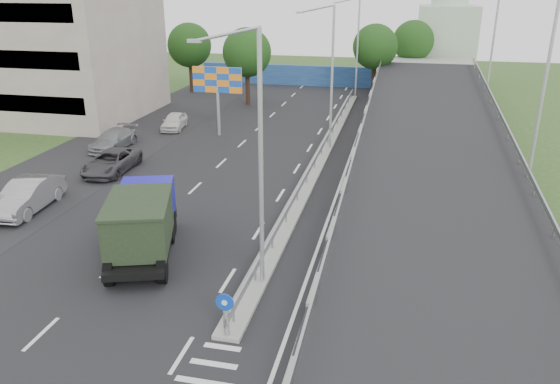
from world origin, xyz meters
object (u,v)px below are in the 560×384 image
(parked_car_d, at_px, (113,139))
(parked_car_e, at_px, (174,121))
(church, at_px, (446,37))
(lamp_post_mid, at_px, (330,71))
(sign_bollard, at_px, (226,314))
(parked_car_c, at_px, (111,162))
(lamp_post_far, at_px, (356,42))
(dump_truck, at_px, (142,221))
(parked_car_b, at_px, (27,196))
(lamp_post_near, at_px, (256,149))
(billboard, at_px, (217,84))

(parked_car_d, xyz_separation_m, parked_car_e, (2.12, 6.44, -0.02))
(church, bearing_deg, lamp_post_mid, -106.22)
(sign_bollard, distance_m, parked_car_c, 20.20)
(lamp_post_far, relative_size, dump_truck, 1.40)
(sign_bollard, height_order, parked_car_b, sign_bollard)
(dump_truck, relative_size, parked_car_e, 1.79)
(lamp_post_mid, bearing_deg, lamp_post_near, -90.00)
(billboard, distance_m, parked_car_d, 9.09)
(billboard, bearing_deg, parked_car_b, -106.59)
(lamp_post_near, bearing_deg, parked_car_e, 120.25)
(lamp_post_mid, relative_size, church, 0.73)
(church, relative_size, billboard, 2.51)
(billboard, relative_size, parked_car_b, 1.07)
(sign_bollard, relative_size, parked_car_b, 0.32)
(parked_car_b, bearing_deg, dump_truck, -25.92)
(lamp_post_far, xyz_separation_m, church, (9.89, 14.00, -0.50))
(lamp_post_near, xyz_separation_m, dump_truck, (-5.75, 1.51, -4.16))
(lamp_post_near, relative_size, billboard, 1.83)
(billboard, height_order, parked_car_e, billboard)
(sign_bollard, height_order, billboard, billboard)
(parked_car_c, distance_m, parked_car_e, 11.40)
(lamp_post_mid, relative_size, dump_truck, 1.40)
(sign_bollard, bearing_deg, parked_car_d, 127.07)
(sign_bollard, bearing_deg, church, 80.19)
(church, height_order, parked_car_c, church)
(lamp_post_mid, relative_size, lamp_post_far, 1.00)
(parked_car_e, bearing_deg, parked_car_c, -96.58)
(lamp_post_mid, height_order, church, church)
(lamp_post_near, relative_size, church, 0.73)
(lamp_post_near, xyz_separation_m, lamp_post_mid, (0.00, 20.00, 0.00))
(lamp_post_mid, relative_size, parked_car_d, 2.07)
(sign_bollard, height_order, church, church)
(lamp_post_mid, xyz_separation_m, parked_car_b, (-14.22, -15.14, -4.96))
(lamp_post_mid, height_order, parked_car_d, lamp_post_mid)
(sign_bollard, relative_size, parked_car_e, 0.42)
(billboard, xyz_separation_m, parked_car_e, (-4.37, 1.11, -3.50))
(lamp_post_mid, xyz_separation_m, lamp_post_far, (0.00, 20.00, 0.00))
(lamp_post_near, distance_m, parked_car_e, 27.24)
(lamp_post_far, xyz_separation_m, dump_truck, (-5.75, -38.49, -4.16))
(lamp_post_mid, bearing_deg, lamp_post_far, 90.00)
(church, relative_size, parked_car_e, 3.43)
(lamp_post_mid, height_order, parked_car_e, lamp_post_mid)
(lamp_post_near, distance_m, lamp_post_far, 40.00)
(lamp_post_near, xyz_separation_m, parked_car_e, (-13.48, 23.11, -5.12))
(lamp_post_near, height_order, lamp_post_mid, same)
(parked_car_b, height_order, parked_car_c, parked_car_b)
(parked_car_b, bearing_deg, parked_car_e, 83.37)
(church, relative_size, parked_car_d, 2.83)
(dump_truck, distance_m, parked_car_d, 18.10)
(lamp_post_near, xyz_separation_m, billboard, (-9.11, 22.00, -1.62))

